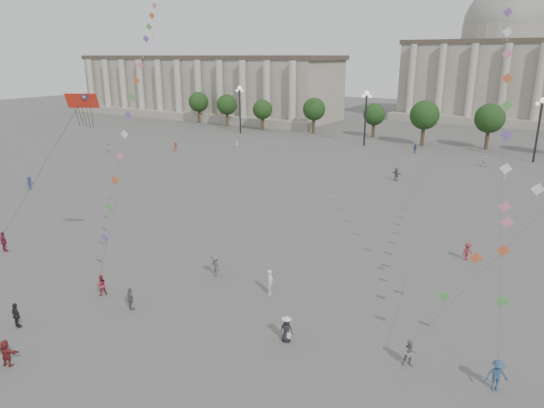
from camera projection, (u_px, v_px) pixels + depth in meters
The scene contains 27 objects.
ground at pixel (187, 328), 31.76m from camera, with size 360.00×360.00×0.00m, color #52504D.
hall_west at pixel (203, 86), 143.32m from camera, with size 84.00×26.22×17.20m.
hall_central at pixel (498, 67), 132.84m from camera, with size 48.30×34.30×35.50m.
tree_row at pixel (454, 119), 93.71m from camera, with size 137.12×5.12×8.00m.
lamp_post_far_west at pixel (240, 101), 109.15m from camera, with size 2.00×0.90×10.65m.
lamp_post_mid_west at pixel (366, 108), 94.13m from camera, with size 2.00×0.90×10.65m.
lamp_post_mid_east at pixel (540, 118), 79.11m from camera, with size 2.00×0.90×10.65m.
person_crowd_0 at pixel (415, 149), 88.45m from camera, with size 0.98×0.41×1.67m, color navy.
person_crowd_1 at pixel (109, 147), 89.77m from camera, with size 0.81×0.63×1.68m, color #ADADA9.
person_crowd_2 at pixel (176, 147), 89.56m from camera, with size 1.22×0.70×1.88m, color brown.
person_crowd_4 at pixel (485, 161), 77.81m from camera, with size 1.58×0.50×1.70m, color silver.
person_crowd_5 at pixel (30, 183), 64.32m from camera, with size 1.16×0.67×1.80m, color navy.
person_crowd_6 at pixel (215, 266), 38.91m from camera, with size 1.18×0.68×1.82m, color #59585D.
person_crowd_8 at pixel (467, 252), 42.07m from camera, with size 1.01×0.58×1.57m, color maroon.
person_crowd_10 at pixel (237, 145), 92.57m from camera, with size 0.57×0.37×1.55m, color silver.
person_crowd_12 at pixel (396, 174), 68.92m from camera, with size 1.79×0.57×1.93m, color slate.
person_crowd_13 at pixel (270, 282), 36.02m from camera, with size 0.71×0.46×1.94m, color silver.
tourist_0 at pixel (4, 242), 43.85m from camera, with size 1.13×0.47×1.92m, color maroon.
tourist_1 at pixel (16, 315), 31.57m from camera, with size 1.02×0.43×1.75m, color black.
tourist_2 at pixel (6, 353), 27.67m from camera, with size 1.52×0.48×1.64m, color maroon.
tourist_3 at pixel (131, 299), 33.78m from camera, with size 0.99×0.41×1.69m, color slate.
kite_flyer_0 at pixel (101, 285), 35.92m from camera, with size 0.78×0.60×1.60m, color maroon.
kite_flyer_1 at pixel (497, 375), 25.59m from camera, with size 1.17×0.67×1.81m, color navy.
kite_flyer_2 at pixel (410, 353), 27.66m from camera, with size 0.79×0.62×1.63m, color slate.
hat_person at pixel (287, 329), 30.02m from camera, with size 0.88×0.66×1.69m.
dragon_kite at pixel (82, 112), 33.83m from camera, with size 7.63×1.56×18.09m.
kite_train_west at pixel (155, 11), 57.61m from camera, with size 31.32×45.36×67.75m.
Camera 1 is at (19.41, -20.92, 17.08)m, focal length 32.00 mm.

